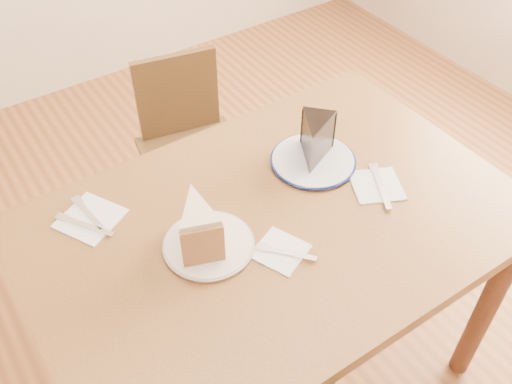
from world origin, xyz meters
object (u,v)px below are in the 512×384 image
Objects in this scene: table at (275,245)px; plate_cream at (209,245)px; plate_navy at (313,161)px; chocolate_cake at (315,143)px; chair_far at (190,147)px; carrot_cake at (198,224)px.

plate_cream is (-0.18, 0.01, 0.10)m from table.
plate_navy is (0.39, 0.10, 0.00)m from plate_cream.
chocolate_cake is (0.20, 0.11, 0.17)m from table.
plate_navy is (0.07, -0.62, 0.35)m from chair_far.
chocolate_cake reaches higher than plate_navy.
chocolate_cake reaches higher than plate_cream.
chocolate_cake is (0.39, 0.10, 0.06)m from plate_cream.
table is 0.78m from chair_far.
plate_cream and plate_navy have the same top height.
chair_far is at bearing 96.00° from plate_navy.
plate_cream is 0.06m from carrot_cake.
plate_navy is at bearing 107.16° from chair_far.
table is 0.21m from plate_cream.
table is at bearing 8.99° from carrot_cake.
plate_navy is at bearing 107.95° from chocolate_cake.
carrot_cake is at bearing 75.70° from chair_far.
chocolate_cake is (0.07, -0.62, 0.41)m from chair_far.
carrot_cake reaches higher than chair_far.
plate_cream is 0.40m from plate_navy.
carrot_cake is at bearing 169.32° from table.
table is at bearing -150.94° from plate_navy.
carrot_cake is 1.02× the size of chocolate_cake.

